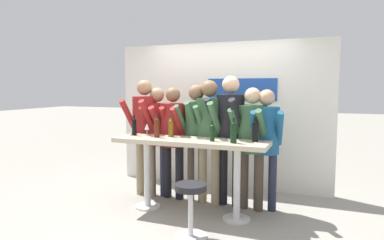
{
  "coord_description": "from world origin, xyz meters",
  "views": [
    {
      "loc": [
        1.67,
        -4.17,
        1.7
      ],
      "look_at": [
        0.0,
        0.08,
        1.26
      ],
      "focal_mm": 32.0,
      "sensor_mm": 36.0,
      "label": 1
    }
  ],
  "objects_px": {
    "person_far_left": "(144,124)",
    "person_center_right": "(209,128)",
    "person_left": "(157,129)",
    "wine_bottle_5": "(255,130)",
    "wine_bottle_3": "(134,126)",
    "tasting_table": "(190,152)",
    "person_right": "(230,126)",
    "person_center": "(196,129)",
    "wine_bottle_4": "(212,132)",
    "wine_glass_0": "(147,127)",
    "bar_stool": "(191,202)",
    "wine_bottle_1": "(171,127)",
    "wine_bottle_2": "(157,127)",
    "person_center_left": "(173,131)",
    "wine_bottle_0": "(233,131)",
    "person_far_right": "(252,135)",
    "person_rightmost": "(266,136)"
  },
  "relations": [
    {
      "from": "tasting_table",
      "to": "wine_bottle_5",
      "type": "xyz_separation_m",
      "value": [
        0.85,
        0.12,
        0.33
      ]
    },
    {
      "from": "tasting_table",
      "to": "person_center_left",
      "type": "distance_m",
      "value": 0.71
    },
    {
      "from": "bar_stool",
      "to": "person_left",
      "type": "height_order",
      "value": "person_left"
    },
    {
      "from": "bar_stool",
      "to": "wine_bottle_2",
      "type": "relative_size",
      "value": 1.91
    },
    {
      "from": "person_center",
      "to": "wine_bottle_4",
      "type": "relative_size",
      "value": 6.69
    },
    {
      "from": "person_far_left",
      "to": "person_center_right",
      "type": "distance_m",
      "value": 1.06
    },
    {
      "from": "wine_bottle_2",
      "to": "tasting_table",
      "type": "bearing_deg",
      "value": -0.33
    },
    {
      "from": "tasting_table",
      "to": "person_center_left",
      "type": "bearing_deg",
      "value": 133.93
    },
    {
      "from": "person_center",
      "to": "wine_bottle_2",
      "type": "xyz_separation_m",
      "value": [
        -0.4,
        -0.47,
        0.07
      ]
    },
    {
      "from": "person_left",
      "to": "wine_bottle_2",
      "type": "xyz_separation_m",
      "value": [
        0.25,
        -0.51,
        0.1
      ]
    },
    {
      "from": "bar_stool",
      "to": "wine_glass_0",
      "type": "relative_size",
      "value": 3.51
    },
    {
      "from": "wine_glass_0",
      "to": "bar_stool",
      "type": "bearing_deg",
      "value": -39.02
    },
    {
      "from": "person_right",
      "to": "wine_bottle_0",
      "type": "height_order",
      "value": "person_right"
    },
    {
      "from": "tasting_table",
      "to": "wine_bottle_0",
      "type": "relative_size",
      "value": 6.52
    },
    {
      "from": "person_right",
      "to": "wine_glass_0",
      "type": "distance_m",
      "value": 1.18
    },
    {
      "from": "person_rightmost",
      "to": "person_center_right",
      "type": "bearing_deg",
      "value": 171.31
    },
    {
      "from": "person_rightmost",
      "to": "wine_bottle_2",
      "type": "distance_m",
      "value": 1.5
    },
    {
      "from": "person_left",
      "to": "person_far_right",
      "type": "bearing_deg",
      "value": -14.06
    },
    {
      "from": "person_center",
      "to": "wine_bottle_3",
      "type": "bearing_deg",
      "value": -145.77
    },
    {
      "from": "bar_stool",
      "to": "person_center",
      "type": "distance_m",
      "value": 1.41
    },
    {
      "from": "wine_bottle_2",
      "to": "wine_glass_0",
      "type": "bearing_deg",
      "value": 155.18
    },
    {
      "from": "person_far_right",
      "to": "wine_bottle_0",
      "type": "relative_size",
      "value": 5.3
    },
    {
      "from": "tasting_table",
      "to": "wine_bottle_2",
      "type": "distance_m",
      "value": 0.59
    },
    {
      "from": "person_left",
      "to": "wine_bottle_3",
      "type": "height_order",
      "value": "person_left"
    },
    {
      "from": "person_far_right",
      "to": "wine_bottle_1",
      "type": "height_order",
      "value": "person_far_right"
    },
    {
      "from": "tasting_table",
      "to": "wine_bottle_5",
      "type": "distance_m",
      "value": 0.92
    },
    {
      "from": "wine_bottle_2",
      "to": "person_right",
      "type": "bearing_deg",
      "value": 27.48
    },
    {
      "from": "person_center_right",
      "to": "person_far_left",
      "type": "bearing_deg",
      "value": -172.24
    },
    {
      "from": "person_right",
      "to": "wine_bottle_5",
      "type": "bearing_deg",
      "value": -28.42
    },
    {
      "from": "wine_bottle_2",
      "to": "wine_bottle_3",
      "type": "xyz_separation_m",
      "value": [
        -0.39,
        0.05,
        -0.01
      ]
    },
    {
      "from": "person_far_left",
      "to": "person_center",
      "type": "relative_size",
      "value": 1.04
    },
    {
      "from": "bar_stool",
      "to": "wine_bottle_1",
      "type": "xyz_separation_m",
      "value": [
        -0.62,
        0.82,
        0.74
      ]
    },
    {
      "from": "wine_bottle_3",
      "to": "person_far_right",
      "type": "bearing_deg",
      "value": 13.25
    },
    {
      "from": "person_right",
      "to": "wine_glass_0",
      "type": "relative_size",
      "value": 10.49
    },
    {
      "from": "tasting_table",
      "to": "person_far_right",
      "type": "relative_size",
      "value": 1.23
    },
    {
      "from": "person_center_right",
      "to": "wine_bottle_5",
      "type": "xyz_separation_m",
      "value": [
        0.73,
        -0.32,
        0.05
      ]
    },
    {
      "from": "person_left",
      "to": "wine_bottle_5",
      "type": "relative_size",
      "value": 5.14
    },
    {
      "from": "bar_stool",
      "to": "person_center_left",
      "type": "distance_m",
      "value": 1.55
    },
    {
      "from": "tasting_table",
      "to": "person_center",
      "type": "bearing_deg",
      "value": 101.01
    },
    {
      "from": "person_far_right",
      "to": "wine_bottle_2",
      "type": "height_order",
      "value": "person_far_right"
    },
    {
      "from": "wine_bottle_5",
      "to": "person_center_right",
      "type": "bearing_deg",
      "value": 156.16
    },
    {
      "from": "wine_bottle_1",
      "to": "wine_glass_0",
      "type": "bearing_deg",
      "value": -177.27
    },
    {
      "from": "person_far_right",
      "to": "wine_bottle_3",
      "type": "xyz_separation_m",
      "value": [
        -1.62,
        -0.38,
        0.1
      ]
    },
    {
      "from": "wine_bottle_2",
      "to": "person_left",
      "type": "bearing_deg",
      "value": 116.53
    },
    {
      "from": "person_center_right",
      "to": "wine_bottle_3",
      "type": "relative_size",
      "value": 5.96
    },
    {
      "from": "person_center_right",
      "to": "wine_bottle_3",
      "type": "bearing_deg",
      "value": -150.12
    },
    {
      "from": "person_left",
      "to": "tasting_table",
      "type": "bearing_deg",
      "value": -45.79
    },
    {
      "from": "person_center_right",
      "to": "wine_bottle_5",
      "type": "distance_m",
      "value": 0.8
    },
    {
      "from": "person_center_left",
      "to": "person_center_right",
      "type": "bearing_deg",
      "value": 1.87
    },
    {
      "from": "tasting_table",
      "to": "person_right",
      "type": "relative_size",
      "value": 1.12
    }
  ]
}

